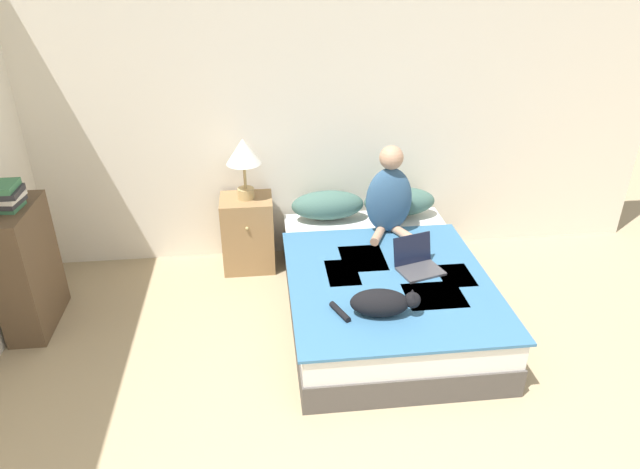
{
  "coord_description": "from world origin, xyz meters",
  "views": [
    {
      "loc": [
        -0.54,
        -0.89,
        2.55
      ],
      "look_at": [
        -0.16,
        2.52,
        0.77
      ],
      "focal_mm": 32.0,
      "sensor_mm": 36.0,
      "label": 1
    }
  ],
  "objects_px": {
    "pillow_far": "(399,202)",
    "cat_tabby": "(382,303)",
    "bookshelf": "(27,268)",
    "bed": "(382,290)",
    "person_sitting": "(389,196)",
    "pillow_near": "(328,205)",
    "book_stack_top": "(6,196)",
    "table_lamp": "(243,155)",
    "laptop_open": "(418,263)",
    "nightstand": "(248,233)"
  },
  "relations": [
    {
      "from": "pillow_far",
      "to": "cat_tabby",
      "type": "relative_size",
      "value": 1.1
    },
    {
      "from": "cat_tabby",
      "to": "bookshelf",
      "type": "height_order",
      "value": "bookshelf"
    },
    {
      "from": "pillow_far",
      "to": "bed",
      "type": "bearing_deg",
      "value": -110.24
    },
    {
      "from": "person_sitting",
      "to": "pillow_near",
      "type": "bearing_deg",
      "value": 146.8
    },
    {
      "from": "cat_tabby",
      "to": "book_stack_top",
      "type": "height_order",
      "value": "book_stack_top"
    },
    {
      "from": "person_sitting",
      "to": "book_stack_top",
      "type": "relative_size",
      "value": 3.03
    },
    {
      "from": "cat_tabby",
      "to": "table_lamp",
      "type": "distance_m",
      "value": 1.73
    },
    {
      "from": "bed",
      "to": "person_sitting",
      "type": "height_order",
      "value": "person_sitting"
    },
    {
      "from": "pillow_near",
      "to": "bookshelf",
      "type": "xyz_separation_m",
      "value": [
        -2.24,
        -0.68,
        -0.07
      ]
    },
    {
      "from": "cat_tabby",
      "to": "laptop_open",
      "type": "relative_size",
      "value": 1.53
    },
    {
      "from": "nightstand",
      "to": "bookshelf",
      "type": "xyz_separation_m",
      "value": [
        -1.56,
        -0.66,
        0.15
      ]
    },
    {
      "from": "table_lamp",
      "to": "nightstand",
      "type": "bearing_deg",
      "value": -154.66
    },
    {
      "from": "laptop_open",
      "to": "table_lamp",
      "type": "distance_m",
      "value": 1.62
    },
    {
      "from": "bed",
      "to": "nightstand",
      "type": "bearing_deg",
      "value": 140.59
    },
    {
      "from": "pillow_far",
      "to": "pillow_near",
      "type": "bearing_deg",
      "value": 180.0
    },
    {
      "from": "bed",
      "to": "person_sitting",
      "type": "distance_m",
      "value": 0.77
    },
    {
      "from": "bed",
      "to": "bookshelf",
      "type": "bearing_deg",
      "value": 176.37
    },
    {
      "from": "pillow_far",
      "to": "person_sitting",
      "type": "relative_size",
      "value": 0.85
    },
    {
      "from": "pillow_far",
      "to": "person_sitting",
      "type": "height_order",
      "value": "person_sitting"
    },
    {
      "from": "person_sitting",
      "to": "bed",
      "type": "bearing_deg",
      "value": -104.81
    },
    {
      "from": "laptop_open",
      "to": "nightstand",
      "type": "distance_m",
      "value": 1.53
    },
    {
      "from": "pillow_near",
      "to": "pillow_far",
      "type": "xyz_separation_m",
      "value": [
        0.62,
        0.0,
        0.0
      ]
    },
    {
      "from": "bed",
      "to": "nightstand",
      "type": "relative_size",
      "value": 3.12
    },
    {
      "from": "bed",
      "to": "nightstand",
      "type": "xyz_separation_m",
      "value": [
        -1.0,
        0.82,
        0.12
      ]
    },
    {
      "from": "bed",
      "to": "cat_tabby",
      "type": "relative_size",
      "value": 3.58
    },
    {
      "from": "bed",
      "to": "pillow_far",
      "type": "relative_size",
      "value": 3.26
    },
    {
      "from": "pillow_near",
      "to": "book_stack_top",
      "type": "bearing_deg",
      "value": -163.06
    },
    {
      "from": "table_lamp",
      "to": "bookshelf",
      "type": "distance_m",
      "value": 1.78
    },
    {
      "from": "cat_tabby",
      "to": "laptop_open",
      "type": "height_order",
      "value": "laptop_open"
    },
    {
      "from": "bed",
      "to": "cat_tabby",
      "type": "distance_m",
      "value": 0.69
    },
    {
      "from": "bookshelf",
      "to": "laptop_open",
      "type": "bearing_deg",
      "value": -4.83
    },
    {
      "from": "cat_tabby",
      "to": "bookshelf",
      "type": "relative_size",
      "value": 0.6
    },
    {
      "from": "person_sitting",
      "to": "table_lamp",
      "type": "xyz_separation_m",
      "value": [
        -1.14,
        0.28,
        0.29
      ]
    },
    {
      "from": "laptop_open",
      "to": "book_stack_top",
      "type": "distance_m",
      "value": 2.85
    },
    {
      "from": "pillow_near",
      "to": "bookshelf",
      "type": "relative_size",
      "value": 0.66
    },
    {
      "from": "pillow_far",
      "to": "book_stack_top",
      "type": "height_order",
      "value": "book_stack_top"
    },
    {
      "from": "bed",
      "to": "pillow_near",
      "type": "relative_size",
      "value": 3.26
    },
    {
      "from": "table_lamp",
      "to": "pillow_near",
      "type": "bearing_deg",
      "value": 1.82
    },
    {
      "from": "pillow_near",
      "to": "pillow_far",
      "type": "distance_m",
      "value": 0.62
    },
    {
      "from": "pillow_far",
      "to": "bookshelf",
      "type": "relative_size",
      "value": 0.66
    },
    {
      "from": "pillow_near",
      "to": "table_lamp",
      "type": "xyz_separation_m",
      "value": [
        -0.68,
        -0.02,
        0.48
      ]
    },
    {
      "from": "pillow_far",
      "to": "cat_tabby",
      "type": "bearing_deg",
      "value": -107.64
    },
    {
      "from": "cat_tabby",
      "to": "book_stack_top",
      "type": "xyz_separation_m",
      "value": [
        -2.41,
        0.76,
        0.52
      ]
    },
    {
      "from": "bed",
      "to": "pillow_near",
      "type": "xyz_separation_m",
      "value": [
        -0.31,
        0.84,
        0.33
      ]
    },
    {
      "from": "pillow_near",
      "to": "person_sitting",
      "type": "bearing_deg",
      "value": -33.2
    },
    {
      "from": "laptop_open",
      "to": "nightstand",
      "type": "height_order",
      "value": "laptop_open"
    },
    {
      "from": "pillow_near",
      "to": "nightstand",
      "type": "xyz_separation_m",
      "value": [
        -0.69,
        -0.02,
        -0.22
      ]
    },
    {
      "from": "laptop_open",
      "to": "bookshelf",
      "type": "distance_m",
      "value": 2.8
    },
    {
      "from": "bed",
      "to": "pillow_far",
      "type": "bearing_deg",
      "value": 69.76
    },
    {
      "from": "bookshelf",
      "to": "book_stack_top",
      "type": "relative_size",
      "value": 3.9
    }
  ]
}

